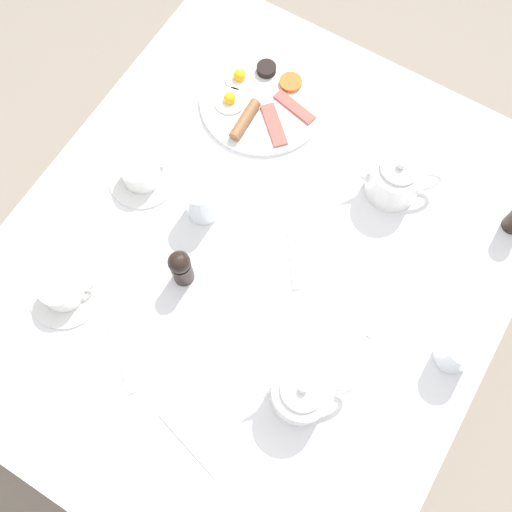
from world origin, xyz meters
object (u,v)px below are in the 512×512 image
salt_grinder (181,267)px  fork_spare (190,445)px  teapot_near (302,393)px  teapot_far (396,179)px  fork_by_plate (393,300)px  knife_by_plate (292,245)px  spoon_for_tea (120,356)px  water_glass_short (458,352)px  wine_glass_spare (202,200)px  breakfast_plate (261,99)px  teacup_with_saucer_left (62,290)px  teacup_with_saucer_right (141,173)px

salt_grinder → fork_spare: (0.19, -0.27, -0.06)m
salt_grinder → teapot_near: bearing=-14.8°
teapot_near → teapot_far: size_ratio=0.94×
fork_by_plate → knife_by_plate: same height
fork_spare → teapot_far: bearing=83.2°
spoon_for_tea → water_glass_short: bearing=31.2°
wine_glass_spare → salt_grinder: bearing=-72.1°
breakfast_plate → teapot_near: bearing=-52.5°
teacup_with_saucer_left → fork_spare: 0.39m
teacup_with_saucer_left → wine_glass_spare: 0.33m
teapot_far → fork_spare: bearing=55.6°
knife_by_plate → teapot_far: bearing=62.1°
breakfast_plate → teacup_with_saucer_left: teacup_with_saucer_left is taller
teapot_near → fork_spare: teapot_near is taller
breakfast_plate → teapot_near: teapot_near is taller
teacup_with_saucer_right → wine_glass_spare: 0.15m
teacup_with_saucer_left → salt_grinder: salt_grinder is taller
breakfast_plate → salt_grinder: 0.45m
teapot_far → fork_spare: 0.67m
knife_by_plate → fork_by_plate: bearing=0.7°
breakfast_plate → water_glass_short: size_ratio=3.05×
breakfast_plate → spoon_for_tea: (0.07, -0.64, -0.01)m
wine_glass_spare → knife_by_plate: size_ratio=0.61×
teapot_far → wine_glass_spare: bearing=10.8°
teacup_with_saucer_left → teacup_with_saucer_right: bearing=93.2°
teapot_near → fork_spare: size_ratio=1.04×
teapot_near → breakfast_plate: bearing=-87.6°
knife_by_plate → spoon_for_tea: size_ratio=1.27×
teapot_near → teacup_with_saucer_left: size_ratio=1.15×
water_glass_short → fork_by_plate: (-0.15, 0.04, -0.05)m
teapot_far → spoon_for_tea: 0.66m
teapot_far → salt_grinder: size_ratio=1.63×
wine_glass_spare → knife_by_plate: 0.21m
breakfast_plate → teapot_near: (0.40, -0.52, 0.04)m
teapot_far → water_glass_short: (0.26, -0.26, -0.00)m
fork_by_plate → spoon_for_tea: same height
salt_grinder → knife_by_plate: salt_grinder is taller
teapot_far → water_glass_short: 0.37m
breakfast_plate → knife_by_plate: bearing=-48.5°
teapot_near → teapot_far: 0.48m
breakfast_plate → teapot_far: teapot_far is taller
spoon_for_tea → fork_spare: bearing=-17.9°
breakfast_plate → fork_by_plate: breakfast_plate is taller
teapot_near → teapot_far: (-0.05, 0.48, 0.00)m
spoon_for_tea → fork_spare: 0.22m
teacup_with_saucer_left → fork_by_plate: teacup_with_saucer_left is taller
fork_by_plate → spoon_for_tea: (-0.40, -0.38, 0.00)m
wine_glass_spare → knife_by_plate: wine_glass_spare is taller
spoon_for_tea → fork_by_plate: bearing=43.0°
breakfast_plate → fork_spare: (0.27, -0.71, -0.01)m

